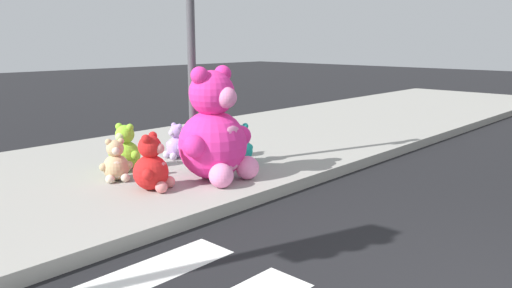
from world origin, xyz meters
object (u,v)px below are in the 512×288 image
at_px(plush_pink_large, 215,135).
at_px(plush_white, 210,142).
at_px(plush_tan, 116,164).
at_px(plush_lavender, 176,144).
at_px(plush_lime, 125,151).
at_px(sign_pole, 191,43).
at_px(plush_teal, 240,147).
at_px(plush_red, 152,167).

distance_m(plush_pink_large, plush_white, 1.10).
bearing_deg(plush_pink_large, plush_white, 52.25).
relative_size(plush_tan, plush_white, 0.81).
bearing_deg(plush_white, plush_lavender, 122.64).
distance_m(plush_tan, plush_lime, 0.53).
distance_m(plush_pink_large, plush_tan, 1.29).
relative_size(sign_pole, plush_tan, 5.97).
relative_size(plush_lavender, plush_lime, 0.83).
height_order(plush_pink_large, plush_teal, plush_pink_large).
bearing_deg(sign_pole, plush_pink_large, -103.68).
distance_m(plush_red, plush_lime, 1.08).
bearing_deg(plush_teal, plush_lavender, 115.38).
bearing_deg(plush_lime, plush_white, -18.57).
xyz_separation_m(plush_lavender, plush_lime, (-0.90, -0.04, 0.04)).
relative_size(plush_teal, plush_lime, 0.91).
distance_m(plush_tan, plush_teal, 1.77).
distance_m(plush_white, plush_lime, 1.25).
bearing_deg(plush_tan, plush_lavender, 18.33).
bearing_deg(plush_tan, plush_white, -0.64).
height_order(plush_tan, plush_lavender, plush_tan).
relative_size(plush_lavender, plush_white, 0.80).
height_order(plush_pink_large, plush_red, plush_pink_large).
bearing_deg(sign_pole, plush_white, 26.04).
height_order(plush_pink_large, plush_lime, plush_pink_large).
bearing_deg(plush_red, plush_lime, 74.63).
bearing_deg(plush_tan, plush_lime, 45.98).
relative_size(plush_pink_large, plush_lime, 2.24).
bearing_deg(plush_lavender, plush_lime, -177.43).
bearing_deg(plush_lavender, plush_tan, -161.67).
xyz_separation_m(plush_white, plush_lime, (-1.18, 0.40, -0.01)).
bearing_deg(plush_lime, plush_teal, -33.12).
bearing_deg(sign_pole, plush_tan, 165.83).
xyz_separation_m(plush_pink_large, plush_lavender, (0.37, 1.28, -0.36)).
bearing_deg(plush_lavender, plush_pink_large, -106.10).
relative_size(plush_pink_large, plush_teal, 2.48).
xyz_separation_m(sign_pole, plush_red, (-0.97, -0.40, -1.43)).
bearing_deg(plush_pink_large, plush_tan, 136.51).
bearing_deg(sign_pole, plush_teal, -19.02).
xyz_separation_m(plush_tan, plush_white, (1.55, -0.02, 0.05)).
distance_m(sign_pole, plush_lime, 1.72).
bearing_deg(plush_white, sign_pole, -153.96).
relative_size(sign_pole, plush_teal, 5.55).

